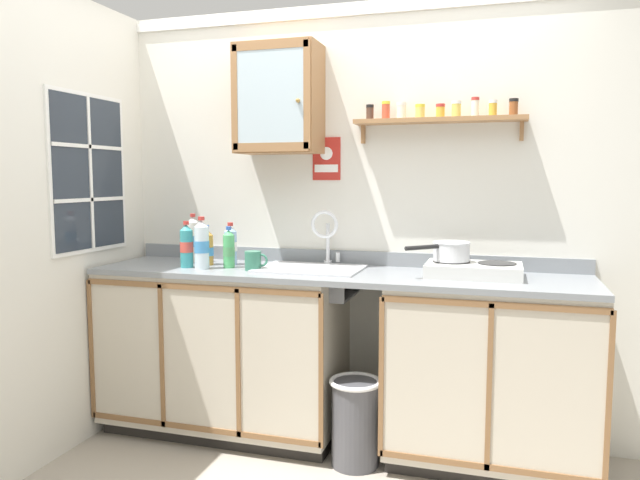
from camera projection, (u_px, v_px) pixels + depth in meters
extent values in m
plane|color=#9E9384|center=(316.00, 472.00, 3.01)|extent=(5.68, 5.68, 0.00)
cube|color=silver|center=(348.00, 220.00, 3.49)|extent=(3.28, 0.05, 2.43)
cube|color=white|center=(348.00, 11.00, 3.34)|extent=(3.28, 0.02, 0.05)
cube|color=silver|center=(36.00, 227.00, 3.00)|extent=(0.05, 3.41, 2.43)
cube|color=black|center=(227.00, 422.00, 3.53)|extent=(1.31, 0.52, 0.08)
cube|color=beige|center=(224.00, 345.00, 3.45)|extent=(1.34, 0.58, 0.85)
cube|color=brown|center=(198.00, 287.00, 3.13)|extent=(1.34, 0.01, 0.03)
cube|color=brown|center=(201.00, 429.00, 3.21)|extent=(1.34, 0.01, 0.03)
cube|color=brown|center=(91.00, 349.00, 3.36)|extent=(0.02, 0.01, 0.79)
cube|color=brown|center=(162.00, 356.00, 3.23)|extent=(0.02, 0.01, 0.79)
cube|color=brown|center=(238.00, 364.00, 3.10)|extent=(0.02, 0.01, 0.79)
cube|color=brown|center=(321.00, 372.00, 2.98)|extent=(0.02, 0.01, 0.79)
cube|color=black|center=(488.00, 455.00, 3.10)|extent=(0.98, 0.52, 0.08)
cube|color=beige|center=(490.00, 369.00, 3.02)|extent=(1.00, 0.58, 0.85)
cube|color=brown|center=(492.00, 305.00, 2.71)|extent=(1.00, 0.01, 0.03)
cube|color=brown|center=(487.00, 467.00, 2.78)|extent=(1.00, 0.01, 0.03)
cube|color=brown|center=(381.00, 378.00, 2.89)|extent=(0.02, 0.01, 0.79)
cube|color=brown|center=(489.00, 388.00, 2.74)|extent=(0.02, 0.01, 0.79)
cube|color=brown|center=(609.00, 400.00, 2.60)|extent=(0.02, 0.01, 0.79)
cube|color=gray|center=(333.00, 274.00, 3.22)|extent=(2.64, 0.61, 0.03)
cube|color=gray|center=(346.00, 257.00, 3.48)|extent=(2.64, 0.02, 0.08)
cube|color=silver|center=(310.00, 269.00, 3.27)|extent=(0.56, 0.41, 0.01)
cube|color=slate|center=(310.00, 294.00, 3.29)|extent=(0.48, 0.33, 0.01)
cube|color=slate|center=(319.00, 278.00, 3.44)|extent=(0.48, 0.01, 0.14)
cube|color=slate|center=(300.00, 288.00, 3.12)|extent=(0.48, 0.01, 0.14)
cylinder|color=#4C4C51|center=(310.00, 294.00, 3.29)|extent=(0.04, 0.04, 0.01)
cylinder|color=silver|center=(328.00, 262.00, 3.47)|extent=(0.05, 0.05, 0.02)
cylinder|color=silver|center=(328.00, 242.00, 3.46)|extent=(0.02, 0.02, 0.21)
torus|color=silver|center=(324.00, 224.00, 3.38)|extent=(0.16, 0.02, 0.16)
cylinder|color=silver|center=(338.00, 257.00, 3.45)|extent=(0.02, 0.02, 0.06)
cube|color=silver|center=(473.00, 270.00, 3.04)|extent=(0.47, 0.31, 0.07)
cylinder|color=#2D2D2D|center=(451.00, 261.00, 3.09)|extent=(0.19, 0.19, 0.01)
cylinder|color=#2D2D2D|center=(497.00, 263.00, 3.02)|extent=(0.19, 0.19, 0.01)
cylinder|color=black|center=(448.00, 273.00, 2.94)|extent=(0.03, 0.02, 0.03)
cylinder|color=black|center=(496.00, 275.00, 2.87)|extent=(0.03, 0.02, 0.03)
cylinder|color=silver|center=(451.00, 252.00, 3.08)|extent=(0.18, 0.18, 0.09)
torus|color=silver|center=(452.00, 243.00, 3.08)|extent=(0.19, 0.19, 0.01)
cylinder|color=black|center=(422.00, 247.00, 2.99)|extent=(0.15, 0.16, 0.02)
cylinder|color=#4CB266|center=(229.00, 251.00, 3.34)|extent=(0.06, 0.06, 0.18)
cone|color=#4CB266|center=(229.00, 232.00, 3.33)|extent=(0.06, 0.06, 0.03)
cylinder|color=#2D59B2|center=(229.00, 228.00, 3.33)|extent=(0.03, 0.03, 0.02)
cylinder|color=#4C9959|center=(229.00, 251.00, 3.34)|extent=(0.07, 0.07, 0.05)
cylinder|color=gold|center=(206.00, 250.00, 3.45)|extent=(0.08, 0.08, 0.17)
cone|color=gold|center=(206.00, 232.00, 3.44)|extent=(0.08, 0.08, 0.04)
cylinder|color=#2D59B2|center=(206.00, 227.00, 3.44)|extent=(0.04, 0.04, 0.02)
cylinder|color=#3F8CCC|center=(206.00, 251.00, 3.45)|extent=(0.08, 0.08, 0.05)
cylinder|color=#8CB7E0|center=(231.00, 248.00, 3.46)|extent=(0.07, 0.07, 0.19)
cone|color=#8CB7E0|center=(230.00, 229.00, 3.44)|extent=(0.07, 0.07, 0.03)
cylinder|color=red|center=(230.00, 224.00, 3.44)|extent=(0.03, 0.03, 0.02)
cylinder|color=white|center=(231.00, 246.00, 3.46)|extent=(0.07, 0.07, 0.05)
cylinder|color=silver|center=(202.00, 248.00, 3.30)|extent=(0.08, 0.08, 0.23)
cone|color=silver|center=(201.00, 223.00, 3.28)|extent=(0.08, 0.08, 0.04)
cylinder|color=red|center=(201.00, 218.00, 3.28)|extent=(0.04, 0.04, 0.02)
cylinder|color=#3F8CCC|center=(202.00, 247.00, 3.30)|extent=(0.08, 0.08, 0.06)
cylinder|color=white|center=(193.00, 242.00, 3.56)|extent=(0.07, 0.07, 0.24)
cone|color=white|center=(193.00, 220.00, 3.55)|extent=(0.07, 0.07, 0.03)
cylinder|color=red|center=(193.00, 215.00, 3.55)|extent=(0.03, 0.03, 0.02)
cylinder|color=#3F8CCC|center=(193.00, 241.00, 3.56)|extent=(0.07, 0.07, 0.07)
cylinder|color=teal|center=(187.00, 249.00, 3.35)|extent=(0.07, 0.07, 0.21)
cone|color=teal|center=(186.00, 227.00, 3.34)|extent=(0.07, 0.07, 0.03)
cylinder|color=red|center=(186.00, 223.00, 3.34)|extent=(0.03, 0.03, 0.02)
cylinder|color=#D84C3F|center=(187.00, 247.00, 3.35)|extent=(0.07, 0.07, 0.06)
cylinder|color=#337259|center=(253.00, 261.00, 3.25)|extent=(0.09, 0.09, 0.10)
torus|color=#337259|center=(262.00, 260.00, 3.23)|extent=(0.07, 0.01, 0.07)
cube|color=#996B42|center=(279.00, 99.00, 3.38)|extent=(0.47, 0.26, 0.60)
cube|color=silver|center=(270.00, 96.00, 3.25)|extent=(0.38, 0.01, 0.49)
cube|color=#996B42|center=(234.00, 98.00, 3.31)|extent=(0.04, 0.01, 0.57)
cube|color=#996B42|center=(307.00, 95.00, 3.18)|extent=(0.04, 0.01, 0.57)
cube|color=#996B42|center=(270.00, 45.00, 3.22)|extent=(0.44, 0.01, 0.05)
cube|color=#996B42|center=(271.00, 147.00, 3.27)|extent=(0.44, 0.01, 0.05)
sphere|color=olive|center=(298.00, 101.00, 3.19)|extent=(0.02, 0.02, 0.02)
cube|color=#996B42|center=(439.00, 120.00, 3.19)|extent=(0.90, 0.14, 0.02)
cube|color=#996B42|center=(363.00, 134.00, 3.37)|extent=(0.02, 0.03, 0.10)
cube|color=#996B42|center=(522.00, 131.00, 3.13)|extent=(0.02, 0.03, 0.10)
cylinder|color=#4C3326|center=(370.00, 114.00, 3.29)|extent=(0.04, 0.04, 0.06)
cylinder|color=black|center=(370.00, 106.00, 3.28)|extent=(0.04, 0.04, 0.02)
cylinder|color=#CC4C33|center=(386.00, 112.00, 3.28)|extent=(0.04, 0.04, 0.08)
cylinder|color=yellow|center=(386.00, 103.00, 3.27)|extent=(0.04, 0.04, 0.02)
cylinder|color=silver|center=(401.00, 112.00, 3.26)|extent=(0.05, 0.05, 0.07)
cylinder|color=white|center=(402.00, 104.00, 3.25)|extent=(0.05, 0.05, 0.02)
cylinder|color=#E0C659|center=(420.00, 113.00, 3.21)|extent=(0.05, 0.05, 0.06)
cylinder|color=yellow|center=(420.00, 106.00, 3.21)|extent=(0.05, 0.05, 0.02)
cylinder|color=gold|center=(440.00, 112.00, 3.19)|extent=(0.05, 0.05, 0.06)
cylinder|color=red|center=(440.00, 105.00, 3.18)|extent=(0.05, 0.05, 0.02)
cylinder|color=#E0C659|center=(456.00, 111.00, 3.16)|extent=(0.05, 0.05, 0.07)
cylinder|color=white|center=(456.00, 102.00, 3.15)|extent=(0.05, 0.05, 0.02)
cylinder|color=silver|center=(475.00, 109.00, 3.14)|extent=(0.04, 0.04, 0.09)
cylinder|color=red|center=(475.00, 99.00, 3.14)|extent=(0.04, 0.04, 0.02)
cylinder|color=gold|center=(493.00, 110.00, 3.10)|extent=(0.04, 0.04, 0.07)
cylinder|color=white|center=(493.00, 102.00, 3.09)|extent=(0.04, 0.04, 0.02)
cylinder|color=brown|center=(514.00, 109.00, 3.07)|extent=(0.04, 0.04, 0.07)
cylinder|color=black|center=(514.00, 100.00, 3.07)|extent=(0.05, 0.05, 0.02)
cube|color=#B2261E|center=(327.00, 159.00, 3.46)|extent=(0.16, 0.01, 0.24)
cube|color=white|center=(326.00, 168.00, 3.46)|extent=(0.14, 0.00, 0.04)
cylinder|color=white|center=(326.00, 153.00, 3.45)|extent=(0.07, 0.00, 0.07)
cube|color=#262D38|center=(89.00, 173.00, 3.32)|extent=(0.01, 0.58, 0.83)
cube|color=white|center=(88.00, 173.00, 3.32)|extent=(0.02, 0.63, 0.87)
cube|color=white|center=(90.00, 173.00, 3.31)|extent=(0.01, 0.02, 0.83)
cube|color=white|center=(91.00, 200.00, 3.33)|extent=(0.01, 0.58, 0.02)
cube|color=white|center=(89.00, 146.00, 3.30)|extent=(0.01, 0.58, 0.02)
cylinder|color=#4C4C51|center=(355.00, 423.00, 3.06)|extent=(0.24, 0.24, 0.44)
torus|color=white|center=(355.00, 382.00, 3.04)|extent=(0.27, 0.27, 0.02)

